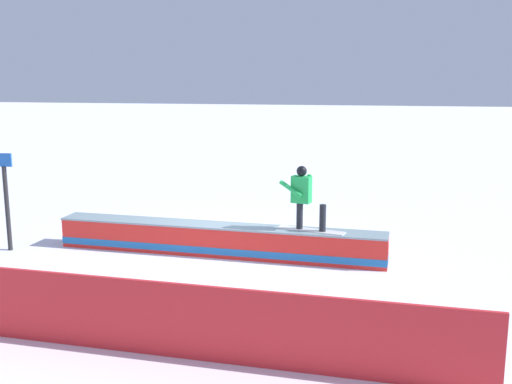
% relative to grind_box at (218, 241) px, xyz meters
% --- Properties ---
extents(ground_plane, '(120.00, 120.00, 0.00)m').
position_rel_grind_box_xyz_m(ground_plane, '(0.00, 0.00, -0.31)').
color(ground_plane, white).
extents(grind_box, '(7.47, 1.26, 0.69)m').
position_rel_grind_box_xyz_m(grind_box, '(0.00, 0.00, 0.00)').
color(grind_box, red).
rests_on(grind_box, ground_plane).
extents(snowboarder, '(1.51, 0.65, 1.38)m').
position_rel_grind_box_xyz_m(snowboarder, '(-1.91, 0.13, 1.12)').
color(snowboarder, silver).
rests_on(snowboarder, grind_box).
extents(safety_fence, '(9.84, 0.86, 1.12)m').
position_rel_grind_box_xyz_m(safety_fence, '(0.00, 4.93, 0.25)').
color(safety_fence, red).
rests_on(safety_fence, ground_plane).
extents(trail_marker, '(0.40, 0.10, 2.24)m').
position_rel_grind_box_xyz_m(trail_marker, '(4.79, 0.45, 0.88)').
color(trail_marker, '#262628').
rests_on(trail_marker, ground_plane).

